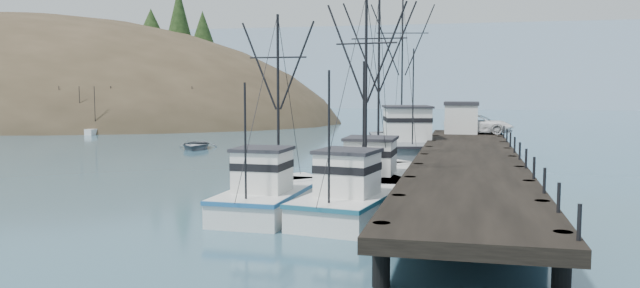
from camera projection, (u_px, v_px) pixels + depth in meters
The scene contains 12 objects.
ground at pixel (118, 236), 25.58m from camera, with size 400.00×400.00×0.00m, color #2F556A.
pier at pixel (468, 160), 37.77m from camera, with size 6.00×44.00×2.00m.
distant_ridge at pixel (453, 107), 188.15m from camera, with size 360.00×40.00×26.00m, color #9EB2C6.
distant_ridge_far at pixel (305, 105), 214.03m from camera, with size 180.00×25.00×18.00m, color silver.
moored_sailboats at pixel (127, 129), 86.22m from camera, with size 15.86×19.98×6.35m.
trawler_near at pixel (358, 198), 29.63m from camera, with size 4.97×10.70×10.86m.
trawler_mid at pixel (273, 195), 30.52m from camera, with size 3.63×9.91×10.02m.
trawler_far at pixel (375, 177), 36.71m from camera, with size 3.92×11.65×11.91m.
work_vessel at pixel (403, 145), 52.42m from camera, with size 7.92×17.01×13.99m.
pier_shed at pixel (461, 117), 55.18m from camera, with size 3.00×3.20×2.80m.
pickup_truck at pixel (479, 124), 54.89m from camera, with size 2.73×5.93×1.65m, color white.
motorboat at pixel (196, 149), 61.51m from camera, with size 3.85×5.39×1.12m, color slate.
Camera 1 is at (13.82, -22.57, 6.12)m, focal length 35.00 mm.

